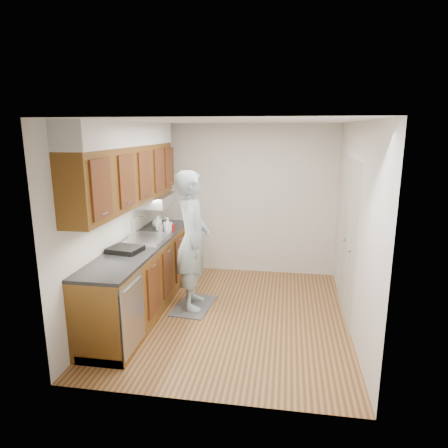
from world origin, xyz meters
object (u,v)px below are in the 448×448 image
object	(u,v)px
soap_bottle_c	(157,221)
dish_rack	(125,249)
steel_can	(161,228)
soap_bottle_b	(168,224)
person	(192,231)
soda_can	(173,228)
soap_bottle_a	(159,222)

from	to	relation	value
soap_bottle_c	dish_rack	size ratio (longest dim) A/B	0.49
steel_can	soap_bottle_b	bearing A→B (deg)	41.56
person	dish_rack	distance (m)	0.93
steel_can	soap_bottle_c	bearing A→B (deg)	117.78
soda_can	dish_rack	world-z (taller)	soda_can
soap_bottle_a	soap_bottle_b	bearing A→B (deg)	-15.94
soap_bottle_a	soda_can	bearing A→B (deg)	-6.24
soap_bottle_a	soap_bottle_b	xyz separation A→B (m)	(0.15, -0.04, -0.02)
person	dish_rack	xyz separation A→B (m)	(-0.71, -0.58, -0.11)
soap_bottle_c	soap_bottle_a	bearing A→B (deg)	-62.67
person	dish_rack	bearing A→B (deg)	120.19
soda_can	dish_rack	size ratio (longest dim) A/B	0.29
soap_bottle_a	dish_rack	bearing A→B (deg)	-94.21
dish_rack	soap_bottle_c	bearing A→B (deg)	100.40
soap_bottle_a	dish_rack	world-z (taller)	soap_bottle_a
soap_bottle_c	dish_rack	distance (m)	1.28
person	dish_rack	size ratio (longest dim) A/B	5.55
soap_bottle_a	soda_can	distance (m)	0.23
steel_can	dish_rack	world-z (taller)	steel_can
person	dish_rack	world-z (taller)	person
soap_bottle_c	dish_rack	xyz separation A→B (m)	(0.01, -1.28, -0.06)
steel_can	dish_rack	distance (m)	0.99
person	soap_bottle_b	distance (m)	0.67
soda_can	dish_rack	distance (m)	1.11
person	soap_bottle_b	xyz separation A→B (m)	(-0.48, 0.47, -0.03)
soap_bottle_c	dish_rack	world-z (taller)	soap_bottle_c
soap_bottle_a	dish_rack	distance (m)	1.10
soap_bottle_b	soda_can	xyz separation A→B (m)	(0.07, 0.02, -0.05)
person	soap_bottle_c	xyz separation A→B (m)	(-0.73, 0.69, -0.04)
soap_bottle_b	dish_rack	distance (m)	1.08
soap_bottle_b	soda_can	distance (m)	0.09
dish_rack	person	bearing A→B (deg)	49.09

